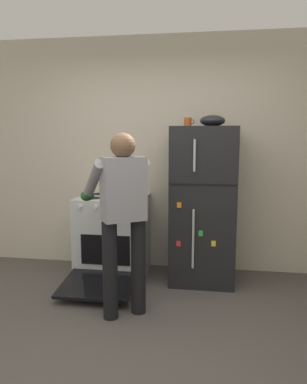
{
  "coord_description": "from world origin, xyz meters",
  "views": [
    {
      "loc": [
        0.6,
        -2.39,
        1.58
      ],
      "look_at": [
        0.03,
        1.32,
        1.0
      ],
      "focal_mm": 34.57,
      "sensor_mm": 36.0,
      "label": 1
    }
  ],
  "objects_px": {
    "refrigerator": "(203,205)",
    "red_pot": "(125,191)",
    "stove_range": "(113,237)",
    "coffee_mug": "(188,122)",
    "person_cook": "(122,208)",
    "mixing_bowl": "(212,121)"
  },
  "relations": [
    {
      "from": "refrigerator",
      "to": "red_pot",
      "type": "height_order",
      "value": "refrigerator"
    },
    {
      "from": "stove_range",
      "to": "coffee_mug",
      "type": "xyz_separation_m",
      "value": [
        0.83,
        0.07,
        1.28
      ]
    },
    {
      "from": "refrigerator",
      "to": "person_cook",
      "type": "xyz_separation_m",
      "value": [
        -0.68,
        -0.92,
        0.13
      ]
    },
    {
      "from": "red_pot",
      "to": "mixing_bowl",
      "type": "xyz_separation_m",
      "value": [
        0.93,
        0.05,
        0.76
      ]
    },
    {
      "from": "stove_range",
      "to": "red_pot",
      "type": "relative_size",
      "value": 3.34
    },
    {
      "from": "red_pot",
      "to": "mixing_bowl",
      "type": "relative_size",
      "value": 1.39
    },
    {
      "from": "red_pot",
      "to": "mixing_bowl",
      "type": "distance_m",
      "value": 1.2
    },
    {
      "from": "stove_range",
      "to": "person_cook",
      "type": "xyz_separation_m",
      "value": [
        0.33,
        -0.9,
        0.52
      ]
    },
    {
      "from": "stove_range",
      "to": "person_cook",
      "type": "distance_m",
      "value": 1.1
    },
    {
      "from": "person_cook",
      "to": "mixing_bowl",
      "type": "distance_m",
      "value": 1.42
    },
    {
      "from": "refrigerator",
      "to": "red_pot",
      "type": "xyz_separation_m",
      "value": [
        -0.85,
        -0.05,
        0.14
      ]
    },
    {
      "from": "stove_range",
      "to": "coffee_mug",
      "type": "bearing_deg",
      "value": 4.67
    },
    {
      "from": "refrigerator",
      "to": "person_cook",
      "type": "relative_size",
      "value": 1.04
    },
    {
      "from": "refrigerator",
      "to": "stove_range",
      "type": "xyz_separation_m",
      "value": [
        -1.01,
        -0.02,
        -0.39
      ]
    },
    {
      "from": "person_cook",
      "to": "red_pot",
      "type": "distance_m",
      "value": 0.89
    },
    {
      "from": "coffee_mug",
      "to": "mixing_bowl",
      "type": "bearing_deg",
      "value": -10.99
    },
    {
      "from": "refrigerator",
      "to": "person_cook",
      "type": "distance_m",
      "value": 1.15
    },
    {
      "from": "coffee_mug",
      "to": "mixing_bowl",
      "type": "xyz_separation_m",
      "value": [
        0.26,
        -0.05,
        0.01
      ]
    },
    {
      "from": "person_cook",
      "to": "coffee_mug",
      "type": "height_order",
      "value": "coffee_mug"
    },
    {
      "from": "mixing_bowl",
      "to": "refrigerator",
      "type": "bearing_deg",
      "value": -179.78
    },
    {
      "from": "coffee_mug",
      "to": "mixing_bowl",
      "type": "height_order",
      "value": "mixing_bowl"
    },
    {
      "from": "stove_range",
      "to": "red_pot",
      "type": "bearing_deg",
      "value": -11.37
    }
  ]
}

